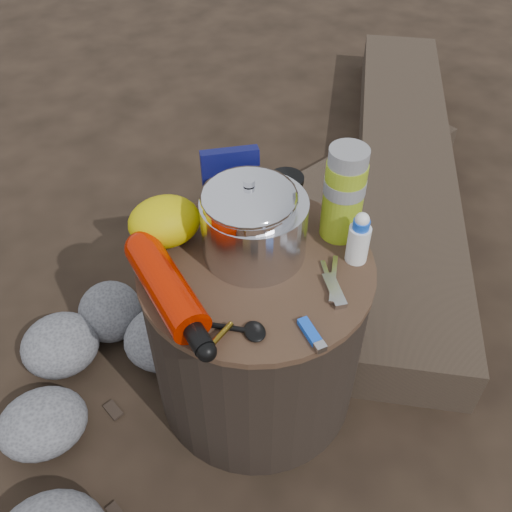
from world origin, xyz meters
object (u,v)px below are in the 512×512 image
object	(u,v)px
stump	(256,332)
travel_mug	(286,198)
camping_pot	(249,221)
fuel_bottle	(166,287)
thermos	(344,194)
log_main	(403,167)

from	to	relation	value
stump	travel_mug	world-z (taller)	travel_mug
stump	travel_mug	size ratio (longest dim) A/B	4.54
travel_mug	stump	bearing A→B (deg)	-132.40
camping_pot	fuel_bottle	distance (m)	0.21
thermos	fuel_bottle	bearing A→B (deg)	-170.13
fuel_bottle	thermos	distance (m)	0.41
fuel_bottle	log_main	bearing A→B (deg)	24.02
camping_pot	fuel_bottle	bearing A→B (deg)	-160.53
camping_pot	travel_mug	xyz separation A→B (m)	(0.12, 0.09, -0.04)
camping_pot	travel_mug	size ratio (longest dim) A/B	1.72
stump	thermos	xyz separation A→B (m)	(0.20, 0.03, 0.34)
stump	fuel_bottle	size ratio (longest dim) A/B	1.56
log_main	camping_pot	world-z (taller)	camping_pot
fuel_bottle	stump	bearing A→B (deg)	-0.01
stump	log_main	distance (m)	1.03
stump	camping_pot	bearing A→B (deg)	95.66
log_main	fuel_bottle	distance (m)	1.27
stump	thermos	world-z (taller)	thermos
thermos	camping_pot	bearing A→B (deg)	-179.49
stump	log_main	size ratio (longest dim) A/B	0.26
stump	camping_pot	distance (m)	0.32
log_main	travel_mug	bearing A→B (deg)	-114.55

